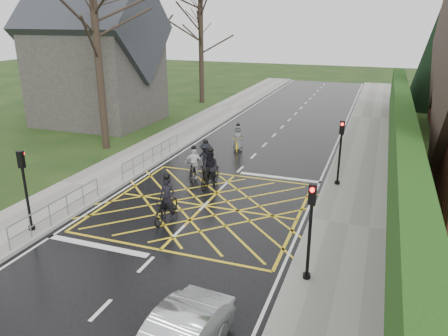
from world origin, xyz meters
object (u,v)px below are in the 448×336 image
Objects in this scene: cyclist_front at (194,167)px; cyclist_lead at (238,141)px; cyclist_mid at (205,162)px; cyclist_back at (210,172)px; cyclist_rear at (167,205)px.

cyclist_lead is at bearing 73.36° from cyclist_front.
cyclist_front reaches higher than cyclist_lead.
cyclist_mid is at bearing -107.71° from cyclist_lead.
cyclist_back is 6.22m from cyclist_lead.
cyclist_mid is 4.72m from cyclist_lead.
cyclist_mid is (-0.85, 1.47, -0.06)m from cyclist_back.
cyclist_front is at bearing -111.02° from cyclist_lead.
cyclist_rear is 5.40m from cyclist_mid.
cyclist_mid reaches higher than cyclist_lead.
cyclist_mid is 0.81m from cyclist_front.
cyclist_rear is at bearing -91.18° from cyclist_back.
cyclist_back is 1.70m from cyclist_mid.
cyclist_lead is at bearing 99.63° from cyclist_back.
cyclist_lead is (0.51, 5.44, -0.06)m from cyclist_front.
cyclist_rear is 1.02× the size of cyclist_back.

